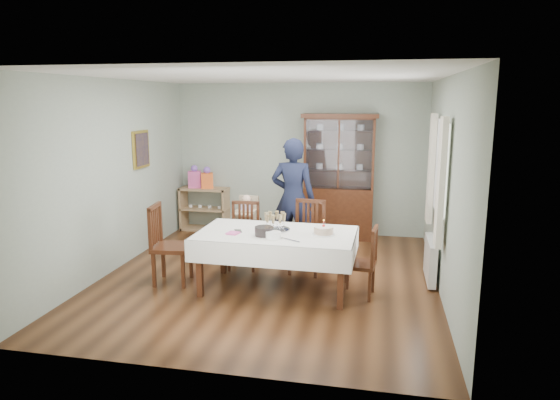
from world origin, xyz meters
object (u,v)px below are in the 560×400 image
(china_cabinet, at_px, (339,175))
(gift_bag_pink, at_px, (195,178))
(woman, at_px, (293,198))
(high_chair, at_px, (247,231))
(gift_bag_orange, at_px, (207,179))
(sideboard, at_px, (205,209))
(chair_far_left, at_px, (244,249))
(chair_end_right, at_px, (360,275))
(chair_end_left, at_px, (171,260))
(dining_table, at_px, (276,261))
(birthday_cake, at_px, (324,231))
(champagne_tray, at_px, (275,225))
(chair_far_right, at_px, (307,251))

(china_cabinet, height_order, gift_bag_pink, china_cabinet)
(woman, distance_m, high_chair, 0.92)
(gift_bag_pink, height_order, gift_bag_orange, gift_bag_pink)
(sideboard, relative_size, chair_far_left, 0.95)
(chair_end_right, relative_size, gift_bag_pink, 2.09)
(chair_end_left, relative_size, woman, 0.57)
(sideboard, height_order, chair_end_right, chair_end_right)
(dining_table, distance_m, woman, 1.50)
(chair_end_right, relative_size, woman, 0.48)
(woman, distance_m, birthday_cake, 1.53)
(chair_end_right, height_order, birthday_cake, birthday_cake)
(sideboard, xyz_separation_m, gift_bag_pink, (-0.17, -0.02, 0.59))
(woman, bearing_deg, china_cabinet, -114.57)
(sideboard, distance_m, gift_bag_orange, 0.58)
(champagne_tray, height_order, gift_bag_pink, gift_bag_pink)
(sideboard, distance_m, chair_far_left, 2.34)
(china_cabinet, relative_size, chair_end_left, 2.05)
(china_cabinet, relative_size, birthday_cake, 7.74)
(woman, relative_size, high_chair, 1.94)
(china_cabinet, height_order, chair_far_left, china_cabinet)
(gift_bag_pink, bearing_deg, gift_bag_orange, 0.00)
(china_cabinet, distance_m, birthday_cake, 2.67)
(chair_end_left, bearing_deg, gift_bag_pink, 7.84)
(champagne_tray, relative_size, gift_bag_pink, 0.90)
(chair_end_right, xyz_separation_m, gift_bag_pink, (-3.18, 2.67, 0.72))
(chair_far_left, relative_size, chair_far_right, 0.94)
(birthday_cake, bearing_deg, woman, 114.53)
(sideboard, xyz_separation_m, high_chair, (1.18, -1.31, -0.03))
(sideboard, xyz_separation_m, champagne_tray, (1.90, -2.59, 0.43))
(chair_far_right, bearing_deg, champagne_tray, -109.68)
(china_cabinet, bearing_deg, high_chair, -135.90)
(gift_bag_orange, bearing_deg, sideboard, 164.83)
(china_cabinet, height_order, sideboard, china_cabinet)
(woman, bearing_deg, dining_table, 92.04)
(china_cabinet, height_order, woman, china_cabinet)
(chair_far_left, relative_size, chair_end_right, 1.07)
(chair_far_left, height_order, birthday_cake, birthday_cake)
(sideboard, bearing_deg, chair_far_left, -56.20)
(birthday_cake, bearing_deg, chair_far_left, 149.44)
(dining_table, xyz_separation_m, sideboard, (-1.94, 2.69, 0.02))
(high_chair, height_order, gift_bag_orange, gift_bag_orange)
(sideboard, height_order, high_chair, high_chair)
(champagne_tray, bearing_deg, woman, 89.95)
(chair_end_right, distance_m, birthday_cake, 0.72)
(sideboard, distance_m, chair_end_right, 4.03)
(woman, relative_size, birthday_cake, 6.60)
(chair_far_left, distance_m, woman, 1.10)
(chair_end_left, distance_m, champagne_tray, 1.49)
(china_cabinet, bearing_deg, chair_far_left, -122.05)
(chair_end_right, xyz_separation_m, woman, (-1.10, 1.40, 0.66))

